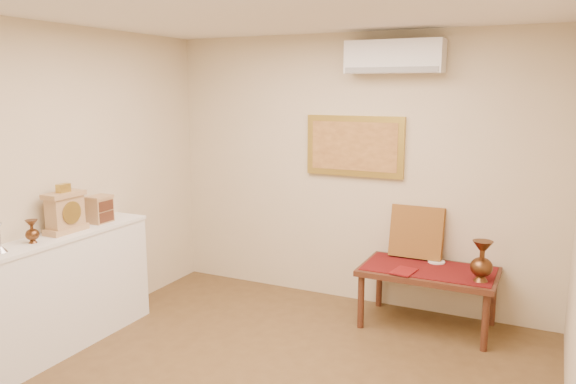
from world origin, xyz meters
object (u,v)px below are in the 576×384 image
Objects in this scene: brass_urn_tall at (482,257)px; low_table at (428,276)px; wooden_chest at (100,209)px; display_ledge at (50,297)px; mantel_clock at (65,212)px.

low_table is at bearing 162.15° from brass_urn_tall.
display_ledge is at bearing -89.73° from wooden_chest.
mantel_clock is (-3.15, -1.50, 0.38)m from brass_urn_tall.
mantel_clock reaches higher than low_table.
low_table is (2.67, 1.88, -0.01)m from display_ledge.
display_ledge is 0.70m from mantel_clock.
mantel_clock is at bearing 91.81° from display_ledge.
low_table is at bearing 35.10° from display_ledge.
display_ledge is 8.28× the size of wooden_chest.
brass_urn_tall is 3.60m from display_ledge.
low_table is (-0.47, 0.15, -0.29)m from brass_urn_tall.
display_ledge is at bearing -144.90° from low_table.
low_table is (2.68, 1.26, -0.62)m from wooden_chest.
brass_urn_tall is at bearing -17.85° from low_table.
display_ledge is at bearing -151.17° from brass_urn_tall.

